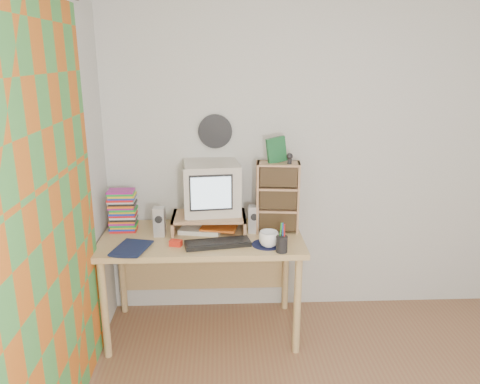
{
  "coord_description": "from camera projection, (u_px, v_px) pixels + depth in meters",
  "views": [
    {
      "loc": [
        -0.89,
        -1.68,
        1.97
      ],
      "look_at": [
        -0.76,
        1.33,
        1.08
      ],
      "focal_mm": 35.0,
      "sensor_mm": 36.0,
      "label": 1
    }
  ],
  "objects": [
    {
      "name": "back_wall",
      "position": [
        339.0,
        154.0,
        3.53
      ],
      "size": [
        3.5,
        0.0,
        3.5
      ],
      "primitive_type": "plane",
      "rotation": [
        1.57,
        0.0,
        0.0
      ],
      "color": "silver",
      "rests_on": "floor"
    },
    {
      "name": "curtain",
      "position": [
        53.0,
        230.0,
        2.27
      ],
      "size": [
        0.0,
        2.2,
        2.2
      ],
      "primitive_type": "plane",
      "rotation": [
        1.57,
        0.0,
        1.57
      ],
      "color": "#C6601B",
      "rests_on": "left_wall"
    },
    {
      "name": "wall_disc",
      "position": [
        215.0,
        131.0,
        3.42
      ],
      "size": [
        0.25,
        0.02,
        0.25
      ],
      "primitive_type": "cylinder",
      "rotation": [
        1.57,
        0.0,
        0.0
      ],
      "color": "black",
      "rests_on": "back_wall"
    },
    {
      "name": "desk",
      "position": [
        203.0,
        250.0,
        3.37
      ],
      "size": [
        1.4,
        0.7,
        0.75
      ],
      "color": "tan",
      "rests_on": "floor"
    },
    {
      "name": "monitor_riser",
      "position": [
        209.0,
        218.0,
        3.34
      ],
      "size": [
        0.52,
        0.3,
        0.12
      ],
      "color": "tan",
      "rests_on": "desk"
    },
    {
      "name": "crt_monitor",
      "position": [
        211.0,
        189.0,
        3.33
      ],
      "size": [
        0.42,
        0.42,
        0.36
      ],
      "primitive_type": "cube",
      "rotation": [
        0.0,
        0.0,
        0.11
      ],
      "color": "beige",
      "rests_on": "monitor_riser"
    },
    {
      "name": "speaker_left",
      "position": [
        159.0,
        222.0,
        3.25
      ],
      "size": [
        0.08,
        0.08,
        0.21
      ],
      "primitive_type": "cube",
      "rotation": [
        0.0,
        0.0,
        -0.06
      ],
      "color": "#B6B5BA",
      "rests_on": "desk"
    },
    {
      "name": "speaker_right",
      "position": [
        254.0,
        219.0,
        3.32
      ],
      "size": [
        0.08,
        0.08,
        0.19
      ],
      "primitive_type": "cube",
      "rotation": [
        0.0,
        0.0,
        -0.12
      ],
      "color": "#B6B5BA",
      "rests_on": "desk"
    },
    {
      "name": "keyboard",
      "position": [
        218.0,
        243.0,
        3.11
      ],
      "size": [
        0.45,
        0.22,
        0.03
      ],
      "primitive_type": "cube",
      "rotation": [
        0.0,
        0.0,
        0.17
      ],
      "color": "black",
      "rests_on": "desk"
    },
    {
      "name": "dvd_stack",
      "position": [
        123.0,
        213.0,
        3.34
      ],
      "size": [
        0.18,
        0.13,
        0.26
      ],
      "primitive_type": null,
      "rotation": [
        0.0,
        0.0,
        0.01
      ],
      "color": "brown",
      "rests_on": "desk"
    },
    {
      "name": "cd_rack",
      "position": [
        278.0,
        197.0,
        3.31
      ],
      "size": [
        0.31,
        0.19,
        0.5
      ],
      "primitive_type": "cube",
      "rotation": [
        0.0,
        0.0,
        -0.1
      ],
      "color": "tan",
      "rests_on": "desk"
    },
    {
      "name": "mug",
      "position": [
        269.0,
        239.0,
        3.08
      ],
      "size": [
        0.15,
        0.15,
        0.1
      ],
      "primitive_type": "imported",
      "rotation": [
        0.0,
        0.0,
        0.15
      ],
      "color": "white",
      "rests_on": "desk"
    },
    {
      "name": "diary",
      "position": [
        117.0,
        245.0,
        3.05
      ],
      "size": [
        0.28,
        0.24,
        0.05
      ],
      "primitive_type": "imported",
      "rotation": [
        0.0,
        0.0,
        -0.24
      ],
      "color": "#101A3D",
      "rests_on": "desk"
    },
    {
      "name": "mousepad",
      "position": [
        267.0,
        244.0,
        3.12
      ],
      "size": [
        0.25,
        0.25,
        0.0
      ],
      "primitive_type": "cylinder",
      "rotation": [
        0.0,
        0.0,
        -0.27
      ],
      "color": "#101435",
      "rests_on": "desk"
    },
    {
      "name": "pen_cup",
      "position": [
        282.0,
        241.0,
        2.99
      ],
      "size": [
        0.08,
        0.08,
        0.15
      ],
      "primitive_type": null,
      "rotation": [
        0.0,
        0.0,
        -0.08
      ],
      "color": "black",
      "rests_on": "desk"
    },
    {
      "name": "papers",
      "position": [
        208.0,
        228.0,
        3.37
      ],
      "size": [
        0.33,
        0.27,
        0.04
      ],
      "primitive_type": null,
      "rotation": [
        0.0,
        0.0,
        -0.21
      ],
      "color": "silver",
      "rests_on": "desk"
    },
    {
      "name": "red_box",
      "position": [
        176.0,
        243.0,
        3.1
      ],
      "size": [
        0.09,
        0.07,
        0.04
      ],
      "primitive_type": "cube",
      "rotation": [
        0.0,
        0.0,
        -0.27
      ],
      "color": "red",
      "rests_on": "desk"
    },
    {
      "name": "game_box",
      "position": [
        276.0,
        150.0,
        3.22
      ],
      "size": [
        0.14,
        0.07,
        0.18
      ],
      "primitive_type": "cube",
      "rotation": [
        0.0,
        0.0,
        0.34
      ],
      "color": "#19572D",
      "rests_on": "cd_rack"
    },
    {
      "name": "webcam",
      "position": [
        290.0,
        158.0,
        3.19
      ],
      "size": [
        0.05,
        0.05,
        0.08
      ],
      "primitive_type": null,
      "rotation": [
        0.0,
        0.0,
        0.08
      ],
      "color": "black",
      "rests_on": "cd_rack"
    }
  ]
}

